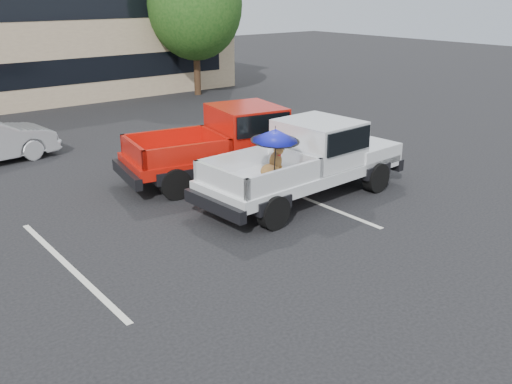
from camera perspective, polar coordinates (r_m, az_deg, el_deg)
ground at (r=11.04m, az=0.43°, el=-6.73°), size 90.00×90.00×0.00m
stripe_left at (r=11.32m, az=-18.21°, el=-7.08°), size 0.12×5.00×0.01m
stripe_right at (r=14.24m, az=4.75°, el=-0.55°), size 0.12×5.00×0.01m
motel_building at (r=29.87m, az=-23.34°, el=14.87°), size 20.40×8.40×6.30m
tree_right at (r=28.16m, az=-6.13°, el=18.14°), size 4.46×4.46×6.78m
silver_pickup at (r=14.11m, az=5.65°, el=3.70°), size 5.79×2.36×2.06m
red_pickup at (r=15.64m, az=-1.54°, el=5.40°), size 6.11×3.01×1.93m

